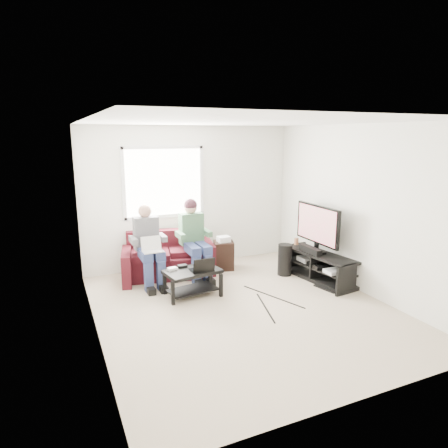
{
  "coord_description": "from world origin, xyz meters",
  "views": [
    {
      "loc": [
        -2.4,
        -4.74,
        2.43
      ],
      "look_at": [
        -0.04,
        0.6,
        1.12
      ],
      "focal_mm": 32.0,
      "sensor_mm": 36.0,
      "label": 1
    }
  ],
  "objects_px": {
    "tv": "(317,226)",
    "subwoofer": "(285,260)",
    "sofa": "(168,259)",
    "tv_stand": "(319,268)",
    "end_table": "(224,254)",
    "coffee_table": "(192,277)"
  },
  "relations": [
    {
      "from": "tv",
      "to": "subwoofer",
      "type": "bearing_deg",
      "value": 138.69
    },
    {
      "from": "sofa",
      "to": "tv",
      "type": "distance_m",
      "value": 2.65
    },
    {
      "from": "tv_stand",
      "to": "subwoofer",
      "type": "bearing_deg",
      "value": 131.69
    },
    {
      "from": "sofa",
      "to": "tv",
      "type": "xyz_separation_m",
      "value": [
        2.28,
        -1.19,
        0.64
      ]
    },
    {
      "from": "subwoofer",
      "to": "tv",
      "type": "bearing_deg",
      "value": -41.31
    },
    {
      "from": "end_table",
      "to": "tv_stand",
      "type": "bearing_deg",
      "value": -43.46
    },
    {
      "from": "tv",
      "to": "end_table",
      "type": "bearing_deg",
      "value": 138.98
    },
    {
      "from": "subwoofer",
      "to": "coffee_table",
      "type": "bearing_deg",
      "value": -173.05
    },
    {
      "from": "tv_stand",
      "to": "subwoofer",
      "type": "relative_size",
      "value": 2.64
    },
    {
      "from": "coffee_table",
      "to": "subwoofer",
      "type": "distance_m",
      "value": 1.82
    },
    {
      "from": "tv",
      "to": "sofa",
      "type": "bearing_deg",
      "value": 152.46
    },
    {
      "from": "sofa",
      "to": "tv",
      "type": "relative_size",
      "value": 1.62
    },
    {
      "from": "sofa",
      "to": "subwoofer",
      "type": "distance_m",
      "value": 2.06
    },
    {
      "from": "tv",
      "to": "end_table",
      "type": "distance_m",
      "value": 1.78
    },
    {
      "from": "sofa",
      "to": "coffee_table",
      "type": "height_order",
      "value": "sofa"
    },
    {
      "from": "coffee_table",
      "to": "tv",
      "type": "distance_m",
      "value": 2.29
    },
    {
      "from": "subwoofer",
      "to": "end_table",
      "type": "relative_size",
      "value": 0.9
    },
    {
      "from": "coffee_table",
      "to": "subwoofer",
      "type": "height_order",
      "value": "subwoofer"
    },
    {
      "from": "tv",
      "to": "subwoofer",
      "type": "xyz_separation_m",
      "value": [
        -0.4,
        0.35,
        -0.65
      ]
    },
    {
      "from": "sofa",
      "to": "end_table",
      "type": "height_order",
      "value": "sofa"
    },
    {
      "from": "tv_stand",
      "to": "tv",
      "type": "height_order",
      "value": "tv"
    },
    {
      "from": "sofa",
      "to": "tv_stand",
      "type": "height_order",
      "value": "sofa"
    }
  ]
}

